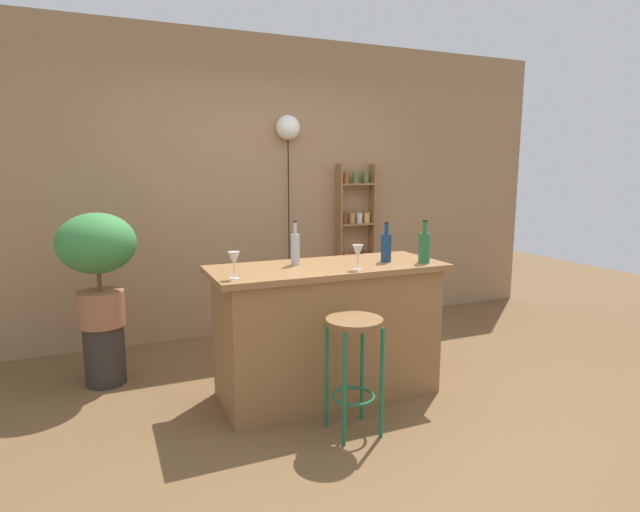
{
  "coord_description": "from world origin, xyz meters",
  "views": [
    {
      "loc": [
        -1.42,
        -2.86,
        1.58
      ],
      "look_at": [
        0.05,
        0.55,
        0.95
      ],
      "focal_mm": 28.9,
      "sensor_mm": 36.0,
      "label": 1
    }
  ],
  "objects_px": {
    "bottle_sauce_amber": "(295,248)",
    "plant_stool": "(105,354)",
    "bar_stool": "(354,348)",
    "wine_glass_left": "(358,252)",
    "spice_shelf": "(355,242)",
    "wine_glass_center": "(234,259)",
    "pendant_globe_light": "(288,130)",
    "bottle_soda_blue": "(424,247)",
    "potted_plant": "(98,256)",
    "bottle_vinegar": "(386,247)"
  },
  "relations": [
    {
      "from": "bottle_sauce_amber",
      "to": "plant_stool",
      "type": "bearing_deg",
      "value": 150.99
    },
    {
      "from": "bar_stool",
      "to": "wine_glass_left",
      "type": "bearing_deg",
      "value": 60.24
    },
    {
      "from": "spice_shelf",
      "to": "plant_stool",
      "type": "relative_size",
      "value": 3.65
    },
    {
      "from": "wine_glass_left",
      "to": "wine_glass_center",
      "type": "bearing_deg",
      "value": 177.16
    },
    {
      "from": "spice_shelf",
      "to": "pendant_globe_light",
      "type": "distance_m",
      "value": 1.32
    },
    {
      "from": "bottle_soda_blue",
      "to": "wine_glass_center",
      "type": "distance_m",
      "value": 1.36
    },
    {
      "from": "plant_stool",
      "to": "wine_glass_left",
      "type": "distance_m",
      "value": 2.04
    },
    {
      "from": "potted_plant",
      "to": "wine_glass_left",
      "type": "relative_size",
      "value": 5.04
    },
    {
      "from": "bottle_vinegar",
      "to": "wine_glass_center",
      "type": "bearing_deg",
      "value": -173.05
    },
    {
      "from": "bar_stool",
      "to": "wine_glass_center",
      "type": "bearing_deg",
      "value": 147.79
    },
    {
      "from": "plant_stool",
      "to": "pendant_globe_light",
      "type": "height_order",
      "value": "pendant_globe_light"
    },
    {
      "from": "potted_plant",
      "to": "bottle_soda_blue",
      "type": "bearing_deg",
      "value": -24.9
    },
    {
      "from": "bottle_sauce_amber",
      "to": "bottle_soda_blue",
      "type": "relative_size",
      "value": 1.01
    },
    {
      "from": "bottle_soda_blue",
      "to": "bottle_sauce_amber",
      "type": "bearing_deg",
      "value": 161.62
    },
    {
      "from": "bottle_sauce_amber",
      "to": "pendant_globe_light",
      "type": "xyz_separation_m",
      "value": [
        0.47,
        1.43,
        0.9
      ]
    },
    {
      "from": "bottle_soda_blue",
      "to": "wine_glass_left",
      "type": "distance_m",
      "value": 0.55
    },
    {
      "from": "bottle_vinegar",
      "to": "wine_glass_center",
      "type": "distance_m",
      "value": 1.14
    },
    {
      "from": "potted_plant",
      "to": "pendant_globe_light",
      "type": "relative_size",
      "value": 0.4
    },
    {
      "from": "plant_stool",
      "to": "bottle_soda_blue",
      "type": "distance_m",
      "value": 2.46
    },
    {
      "from": "bottle_vinegar",
      "to": "plant_stool",
      "type": "bearing_deg",
      "value": 155.88
    },
    {
      "from": "bar_stool",
      "to": "potted_plant",
      "type": "relative_size",
      "value": 0.86
    },
    {
      "from": "bottle_vinegar",
      "to": "potted_plant",
      "type": "bearing_deg",
      "value": 155.88
    },
    {
      "from": "potted_plant",
      "to": "wine_glass_center",
      "type": "xyz_separation_m",
      "value": [
        0.75,
        -0.98,
        0.08
      ]
    },
    {
      "from": "bar_stool",
      "to": "wine_glass_center",
      "type": "distance_m",
      "value": 0.89
    },
    {
      "from": "bar_stool",
      "to": "plant_stool",
      "type": "relative_size",
      "value": 1.59
    },
    {
      "from": "bar_stool",
      "to": "spice_shelf",
      "type": "distance_m",
      "value": 2.36
    },
    {
      "from": "spice_shelf",
      "to": "bottle_vinegar",
      "type": "bearing_deg",
      "value": -109.76
    },
    {
      "from": "bar_stool",
      "to": "bottle_vinegar",
      "type": "distance_m",
      "value": 0.89
    },
    {
      "from": "bottle_vinegar",
      "to": "wine_glass_center",
      "type": "relative_size",
      "value": 1.74
    },
    {
      "from": "bar_stool",
      "to": "wine_glass_center",
      "type": "xyz_separation_m",
      "value": [
        -0.61,
        0.39,
        0.52
      ]
    },
    {
      "from": "bottle_vinegar",
      "to": "pendant_globe_light",
      "type": "bearing_deg",
      "value": 95.69
    },
    {
      "from": "plant_stool",
      "to": "bottle_sauce_amber",
      "type": "relative_size",
      "value": 1.47
    },
    {
      "from": "bottle_vinegar",
      "to": "bottle_soda_blue",
      "type": "relative_size",
      "value": 0.94
    },
    {
      "from": "bottle_sauce_amber",
      "to": "wine_glass_center",
      "type": "bearing_deg",
      "value": -150.14
    },
    {
      "from": "plant_stool",
      "to": "potted_plant",
      "type": "height_order",
      "value": "potted_plant"
    },
    {
      "from": "bar_stool",
      "to": "plant_stool",
      "type": "height_order",
      "value": "bar_stool"
    },
    {
      "from": "spice_shelf",
      "to": "plant_stool",
      "type": "xyz_separation_m",
      "value": [
        -2.44,
        -0.72,
        -0.61
      ]
    },
    {
      "from": "bottle_sauce_amber",
      "to": "pendant_globe_light",
      "type": "relative_size",
      "value": 0.15
    },
    {
      "from": "bar_stool",
      "to": "bottle_soda_blue",
      "type": "distance_m",
      "value": 0.98
    },
    {
      "from": "spice_shelf",
      "to": "wine_glass_left",
      "type": "bearing_deg",
      "value": -116.81
    },
    {
      "from": "bottle_soda_blue",
      "to": "wine_glass_left",
      "type": "xyz_separation_m",
      "value": [
        -0.55,
        -0.04,
        0.0
      ]
    },
    {
      "from": "bar_stool",
      "to": "spice_shelf",
      "type": "xyz_separation_m",
      "value": [
        1.08,
        2.08,
        0.31
      ]
    },
    {
      "from": "plant_stool",
      "to": "wine_glass_left",
      "type": "relative_size",
      "value": 2.72
    },
    {
      "from": "bottle_vinegar",
      "to": "bottle_sauce_amber",
      "type": "relative_size",
      "value": 0.94
    },
    {
      "from": "spice_shelf",
      "to": "wine_glass_center",
      "type": "distance_m",
      "value": 2.4
    },
    {
      "from": "bar_stool",
      "to": "bottle_vinegar",
      "type": "bearing_deg",
      "value": 45.44
    },
    {
      "from": "spice_shelf",
      "to": "potted_plant",
      "type": "xyz_separation_m",
      "value": [
        -2.44,
        -0.72,
        0.13
      ]
    },
    {
      "from": "plant_stool",
      "to": "wine_glass_center",
      "type": "relative_size",
      "value": 2.72
    },
    {
      "from": "potted_plant",
      "to": "bottle_soda_blue",
      "type": "height_order",
      "value": "potted_plant"
    },
    {
      "from": "bottle_soda_blue",
      "to": "wine_glass_left",
      "type": "relative_size",
      "value": 1.84
    }
  ]
}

